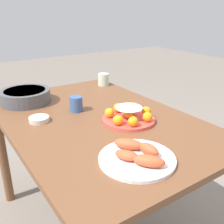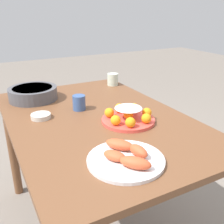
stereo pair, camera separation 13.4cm
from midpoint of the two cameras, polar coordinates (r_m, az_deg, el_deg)
The scene contains 7 objects.
dining_table at distance 1.43m, azimuth -6.13°, elevation -5.19°, with size 1.32×0.88×0.78m.
cake_plate at distance 1.32m, azimuth 0.81°, elevation -0.86°, with size 0.27×0.27×0.08m.
serving_bowl at distance 1.68m, azimuth -20.54°, elevation 3.28°, with size 0.30×0.30×0.08m.
sauce_bowl at distance 1.39m, azimuth -18.30°, elevation -1.51°, with size 0.10×0.10×0.02m.
seafood_platter at distance 1.00m, azimuth 1.70°, elevation -9.67°, with size 0.29×0.29×0.06m.
cup_near at distance 1.95m, azimuth -3.87°, elevation 7.05°, with size 0.08×0.08×0.09m.
cup_far at distance 1.47m, azimuth -10.41°, elevation 1.70°, with size 0.07×0.07×0.08m.
Camera 1 is at (-1.10, 0.64, 1.32)m, focal length 42.00 mm.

